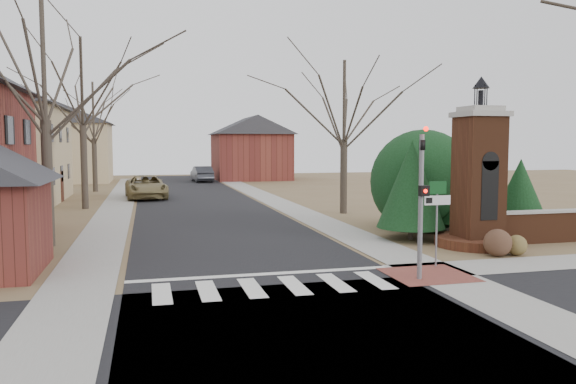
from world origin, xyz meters
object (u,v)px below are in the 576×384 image
object	(u,v)px
pickup_truck	(146,187)
distant_car	(202,174)
brick_gate_monument	(478,190)
sign_post	(437,207)
traffic_signal_pole	(421,191)

from	to	relation	value
pickup_truck	distant_car	bearing A→B (deg)	67.81
brick_gate_monument	distant_car	world-z (taller)	brick_gate_monument
brick_gate_monument	pickup_truck	distance (m)	26.08
sign_post	distant_car	size ratio (longest dim) A/B	0.55
sign_post	pickup_truck	bearing A→B (deg)	109.14
brick_gate_monument	pickup_truck	xyz separation A→B (m)	(-12.40, 22.90, -1.33)
sign_post	pickup_truck	distance (m)	27.44
brick_gate_monument	distant_car	xyz separation A→B (m)	(-6.75, 40.07, -1.35)
traffic_signal_pole	brick_gate_monument	distance (m)	6.47
traffic_signal_pole	brick_gate_monument	bearing A→B (deg)	43.24
sign_post	brick_gate_monument	xyz separation A→B (m)	(3.41, 3.01, 0.22)
traffic_signal_pole	pickup_truck	xyz separation A→B (m)	(-7.70, 27.32, -1.75)
traffic_signal_pole	pickup_truck	world-z (taller)	traffic_signal_pole
brick_gate_monument	distant_car	distance (m)	40.66
traffic_signal_pole	sign_post	bearing A→B (deg)	47.57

